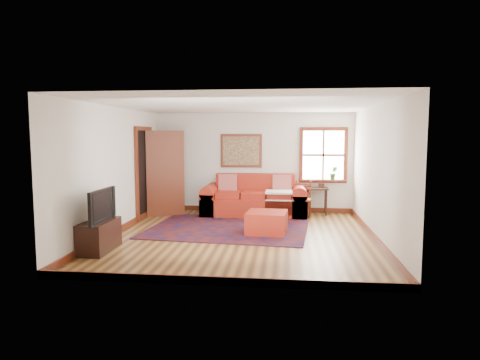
# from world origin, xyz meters

# --- Properties ---
(ground) EXTENTS (5.50, 5.50, 0.00)m
(ground) POSITION_xyz_m (0.00, 0.00, 0.00)
(ground) COLOR #4A2B13
(ground) RESTS_ON ground
(room_envelope) EXTENTS (5.04, 5.54, 2.52)m
(room_envelope) POSITION_xyz_m (0.00, 0.02, 1.65)
(room_envelope) COLOR silver
(room_envelope) RESTS_ON ground
(window) EXTENTS (1.18, 0.20, 1.38)m
(window) POSITION_xyz_m (1.78, 2.70, 1.31)
(window) COLOR white
(window) RESTS_ON ground
(doorway) EXTENTS (0.89, 1.08, 2.14)m
(doorway) POSITION_xyz_m (-2.21, 1.78, 1.07)
(doorway) COLOR black
(doorway) RESTS_ON ground
(framed_artwork) EXTENTS (1.05, 0.07, 0.85)m
(framed_artwork) POSITION_xyz_m (-0.30, 2.71, 1.55)
(framed_artwork) COLOR maroon
(framed_artwork) RESTS_ON ground
(persian_rug) EXTENTS (3.44, 2.86, 0.02)m
(persian_rug) POSITION_xyz_m (-0.34, 0.66, 0.01)
(persian_rug) COLOR #51130B
(persian_rug) RESTS_ON ground
(red_leather_sofa) EXTENTS (2.52, 1.04, 0.99)m
(red_leather_sofa) POSITION_xyz_m (0.08, 2.26, 0.33)
(red_leather_sofa) COLOR #A22414
(red_leather_sofa) RESTS_ON ground
(red_ottoman) EXTENTS (0.83, 0.83, 0.44)m
(red_ottoman) POSITION_xyz_m (0.47, 0.29, 0.22)
(red_ottoman) COLOR #A22414
(red_ottoman) RESTS_ON ground
(side_table) EXTENTS (0.55, 0.41, 0.66)m
(side_table) POSITION_xyz_m (1.59, 2.50, 0.54)
(side_table) COLOR black
(side_table) RESTS_ON ground
(ladder_back_chair) EXTENTS (0.45, 0.44, 0.85)m
(ladder_back_chair) POSITION_xyz_m (1.24, 2.18, 0.46)
(ladder_back_chair) COLOR tan
(ladder_back_chair) RESTS_ON ground
(media_cabinet) EXTENTS (0.42, 0.93, 0.51)m
(media_cabinet) POSITION_xyz_m (-2.28, -1.29, 0.26)
(media_cabinet) COLOR black
(media_cabinet) RESTS_ON ground
(television) EXTENTS (0.13, 0.96, 0.55)m
(television) POSITION_xyz_m (-2.26, -1.39, 0.79)
(television) COLOR black
(television) RESTS_ON media_cabinet
(candle_hurricane) EXTENTS (0.12, 0.12, 0.18)m
(candle_hurricane) POSITION_xyz_m (-2.23, -0.87, 0.60)
(candle_hurricane) COLOR silver
(candle_hurricane) RESTS_ON media_cabinet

